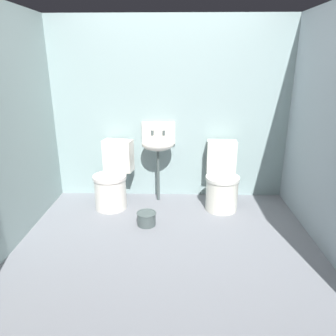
% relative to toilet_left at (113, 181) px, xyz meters
% --- Properties ---
extents(ground_plane, '(3.34, 2.97, 0.08)m').
position_rel_toilet_left_xyz_m(ground_plane, '(0.69, -0.93, -0.36)').
color(ground_plane, slate).
extents(wall_back, '(3.34, 0.10, 2.23)m').
position_rel_toilet_left_xyz_m(wall_back, '(0.69, 0.40, 0.79)').
color(wall_back, '#8EA8A7').
rests_on(wall_back, ground).
extents(toilet_left, '(0.49, 0.66, 0.78)m').
position_rel_toilet_left_xyz_m(toilet_left, '(0.00, 0.00, 0.00)').
color(toilet_left, silver).
rests_on(toilet_left, ground).
extents(toilet_right, '(0.42, 0.61, 0.78)m').
position_rel_toilet_left_xyz_m(toilet_right, '(1.33, -0.00, 0.00)').
color(toilet_right, silver).
rests_on(toilet_right, ground).
extents(sink, '(0.42, 0.35, 0.99)m').
position_rel_toilet_left_xyz_m(sink, '(0.55, 0.19, 0.43)').
color(sink, '#475352').
rests_on(sink, ground).
extents(bucket, '(0.22, 0.22, 0.15)m').
position_rel_toilet_left_xyz_m(bucket, '(0.45, -0.51, -0.24)').
color(bucket, '#475352').
rests_on(bucket, ground).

